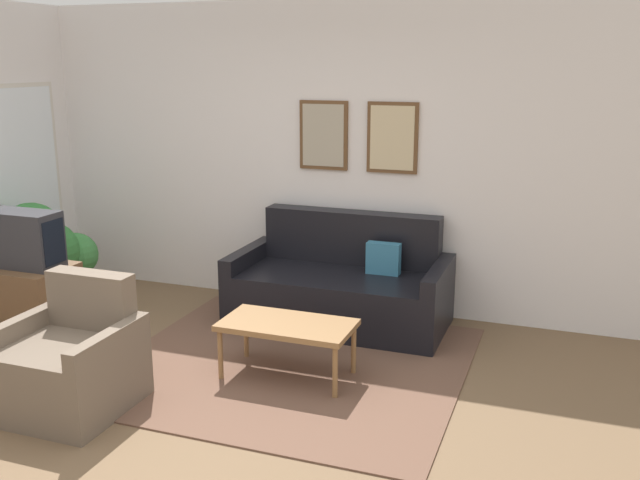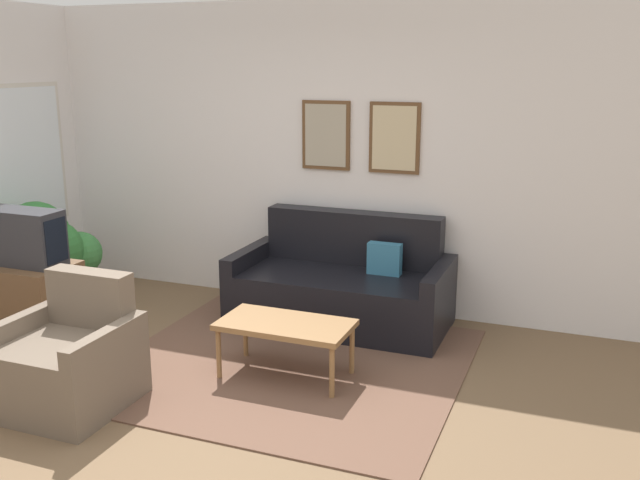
% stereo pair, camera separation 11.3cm
% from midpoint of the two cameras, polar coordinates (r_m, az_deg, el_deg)
% --- Properties ---
extents(ground_plane, '(16.00, 16.00, 0.00)m').
position_cam_midpoint_polar(ground_plane, '(4.60, -12.26, -14.56)').
color(ground_plane, brown).
extents(area_rug, '(2.51, 2.37, 0.01)m').
position_cam_midpoint_polar(area_rug, '(5.35, -1.84, -9.88)').
color(area_rug, brown).
rests_on(area_rug, ground_plane).
extents(wall_back, '(8.00, 0.09, 2.70)m').
position_cam_midpoint_polar(wall_back, '(6.41, 0.06, 6.71)').
color(wall_back, silver).
rests_on(wall_back, ground_plane).
extents(couch, '(1.80, 0.90, 0.91)m').
position_cam_midpoint_polar(couch, '(6.07, 2.35, -3.83)').
color(couch, black).
rests_on(couch, ground_plane).
extents(coffee_table, '(0.93, 0.49, 0.41)m').
position_cam_midpoint_polar(coffee_table, '(5.03, -2.13, -7.01)').
color(coffee_table, olive).
rests_on(coffee_table, ground_plane).
extents(tv_stand, '(0.79, 0.52, 0.61)m').
position_cam_midpoint_polar(tv_stand, '(6.22, -21.92, -4.49)').
color(tv_stand, brown).
rests_on(tv_stand, ground_plane).
extents(tv, '(0.71, 0.28, 0.44)m').
position_cam_midpoint_polar(tv, '(6.08, -22.36, 0.24)').
color(tv, '#2D2D33').
rests_on(tv, tv_stand).
extents(armchair, '(0.78, 0.76, 0.83)m').
position_cam_midpoint_polar(armchair, '(4.94, -18.88, -9.26)').
color(armchair, '#6B5B4C').
rests_on(armchair, ground_plane).
extents(potted_plant_tall, '(0.58, 0.58, 0.98)m').
position_cam_midpoint_polar(potted_plant_tall, '(6.80, -21.31, 0.18)').
color(potted_plant_tall, beige).
rests_on(potted_plant_tall, ground_plane).
extents(potted_plant_by_window, '(0.41, 0.41, 0.64)m').
position_cam_midpoint_polar(potted_plant_by_window, '(7.00, -18.16, -1.52)').
color(potted_plant_by_window, '#383D42').
rests_on(potted_plant_by_window, ground_plane).
extents(potted_plant_small, '(0.53, 0.53, 0.80)m').
position_cam_midpoint_polar(potted_plant_small, '(6.82, -20.10, -0.94)').
color(potted_plant_small, slate).
rests_on(potted_plant_small, ground_plane).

